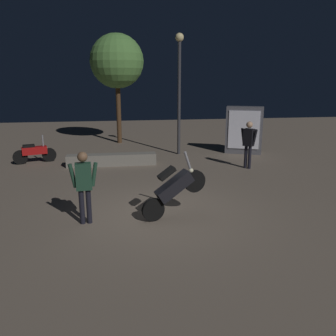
{
  "coord_description": "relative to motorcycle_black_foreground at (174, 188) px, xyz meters",
  "views": [
    {
      "loc": [
        -1.06,
        -8.32,
        3.34
      ],
      "look_at": [
        0.31,
        0.69,
        1.0
      ],
      "focal_mm": 37.74,
      "sensor_mm": 36.0,
      "label": 1
    }
  ],
  "objects": [
    {
      "name": "motorcycle_red_parked_left",
      "position": [
        -4.58,
        6.48,
        -0.31
      ],
      "size": [
        1.61,
        0.6,
        1.11
      ],
      "rotation": [
        0.0,
        0.0,
        0.31
      ],
      "color": "black",
      "rests_on": "ground_plane"
    },
    {
      "name": "ground_plane",
      "position": [
        -0.31,
        0.32,
        -0.74
      ],
      "size": [
        40.0,
        40.0,
        0.0
      ],
      "primitive_type": "plane",
      "color": "#756656"
    },
    {
      "name": "streetlamp_near",
      "position": [
        1.45,
        7.29,
        2.51
      ],
      "size": [
        0.36,
        0.36,
        5.14
      ],
      "color": "#38383D",
      "rests_on": "ground_plane"
    },
    {
      "name": "person_rider_beside",
      "position": [
        3.55,
        4.36,
        0.32
      ],
      "size": [
        0.52,
        0.55,
        1.77
      ],
      "rotation": [
        0.0,
        0.0,
        3.89
      ],
      "color": "black",
      "rests_on": "ground_plane"
    },
    {
      "name": "tree_left_bg",
      "position": [
        -1.13,
        10.55,
        3.36
      ],
      "size": [
        2.68,
        2.68,
        5.47
      ],
      "color": "#4C331E",
      "rests_on": "ground_plane"
    },
    {
      "name": "motorcycle_black_foreground",
      "position": [
        0.0,
        0.0,
        0.0
      ],
      "size": [
        1.63,
        0.54,
        1.63
      ],
      "rotation": [
        0.0,
        0.0,
        0.26
      ],
      "color": "black",
      "rests_on": "ground_plane"
    },
    {
      "name": "kiosk_billboard",
      "position": [
        4.36,
        7.01,
        0.31
      ],
      "size": [
        1.67,
        1.07,
        2.1
      ],
      "rotation": [
        0.0,
        0.0,
        2.75
      ],
      "color": "#595960",
      "rests_on": "ground_plane"
    },
    {
      "name": "person_bystander_far",
      "position": [
        -2.11,
        -0.04,
        0.29
      ],
      "size": [
        0.67,
        0.27,
        1.72
      ],
      "rotation": [
        0.0,
        0.0,
        1.67
      ],
      "color": "black",
      "rests_on": "ground_plane"
    },
    {
      "name": "planter_wall_low",
      "position": [
        -1.52,
        5.6,
        -0.52
      ],
      "size": [
        3.44,
        0.5,
        0.45
      ],
      "color": "gray",
      "rests_on": "ground_plane"
    }
  ]
}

